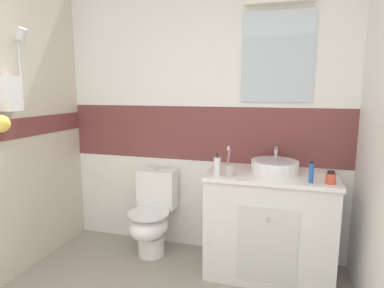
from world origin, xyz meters
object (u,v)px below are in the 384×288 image
toothpaste_tube_upright (311,172)px  hair_gel_jar (331,178)px  soap_dispenser (217,166)px  toothbrush_cup (230,169)px  toilet (152,216)px  sink_basin (275,166)px

toothpaste_tube_upright → hair_gel_jar: bearing=6.1°
soap_dispenser → hair_gel_jar: 0.81m
toothpaste_tube_upright → hair_gel_jar: toothpaste_tube_upright is taller
toothbrush_cup → toothpaste_tube_upright: (0.58, -0.01, 0.02)m
toilet → soap_dispenser: 0.88m
toothbrush_cup → hair_gel_jar: (0.71, 0.00, -0.01)m
toilet → toothpaste_tube_upright: size_ratio=4.88×
sink_basin → soap_dispenser: bearing=-155.1°
toilet → toothpaste_tube_upright: bearing=-9.9°
sink_basin → soap_dispenser: 0.46m
toilet → soap_dispenser: soap_dispenser is taller
sink_basin → soap_dispenser: sink_basin is taller
sink_basin → hair_gel_jar: 0.43m
toilet → toothpaste_tube_upright: (1.33, -0.23, 0.57)m
toothbrush_cup → toothpaste_tube_upright: toothbrush_cup is taller
hair_gel_jar → sink_basin: bearing=153.4°
toilet → hair_gel_jar: 1.57m
toothbrush_cup → toilet: bearing=163.6°
toothbrush_cup → soap_dispenser: bearing=179.6°
toothpaste_tube_upright → hair_gel_jar: size_ratio=1.71×
hair_gel_jar → soap_dispenser: bearing=-179.9°
sink_basin → toothbrush_cup: (-0.32, -0.20, 0.00)m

